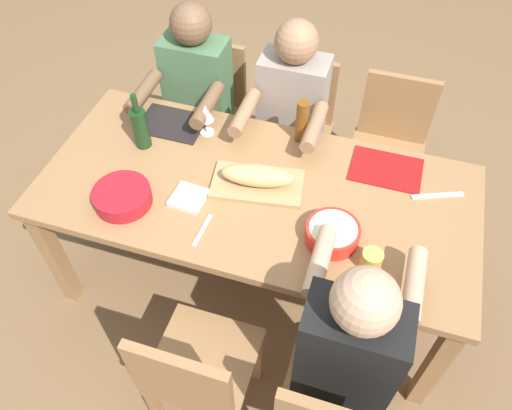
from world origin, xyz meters
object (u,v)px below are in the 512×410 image
serving_bowl_pasta (333,233)px  napkin_stack (188,198)px  chair_far_center (296,124)px  diner_far_center (290,114)px  diner_far_left (195,95)px  bread_loaf (257,175)px  cup_near_right (371,261)px  serving_bowl_fruit (122,196)px  wine_bottle (140,127)px  dining_table (256,201)px  cutting_board (257,184)px  wine_glass (205,114)px  chair_far_right (389,143)px  diner_near_right (349,347)px  beer_bottle (302,121)px  chair_near_center (196,375)px  chair_far_left (210,106)px

serving_bowl_pasta → napkin_stack: bearing=177.9°
chair_far_center → diner_far_center: size_ratio=0.71×
diner_far_left → bread_loaf: bearing=-47.0°
diner_far_center → cup_near_right: size_ratio=13.67×
diner_far_center → napkin_stack: bearing=-109.4°
bread_loaf → serving_bowl_fruit: bearing=-153.0°
wine_bottle → napkin_stack: 0.44m
dining_table → cutting_board: bearing=93.1°
cutting_board → wine_glass: size_ratio=2.41×
chair_far_center → cutting_board: size_ratio=2.12×
cutting_board → wine_glass: wine_glass is taller
serving_bowl_fruit → chair_far_right: bearing=44.1°
wine_bottle → diner_far_center: bearing=38.7°
bread_loaf → cup_near_right: size_ratio=3.65×
wine_glass → cup_near_right: (0.88, -0.54, -0.07)m
diner_near_right → wine_glass: bearing=135.0°
chair_far_center → serving_bowl_fruit: bearing=-117.1°
chair_far_right → beer_bottle: (-0.42, -0.40, 0.37)m
cutting_board → wine_bottle: bearing=171.2°
chair_far_center → wine_bottle: (-0.59, -0.66, 0.37)m
chair_near_center → cup_near_right: 0.81m
dining_table → cup_near_right: bearing=-25.4°
chair_near_center → napkin_stack: (-0.26, 0.62, 0.27)m
napkin_stack → diner_far_center: bearing=70.6°
chair_far_center → beer_bottle: bearing=-74.9°
diner_far_left → wine_bottle: diner_far_left is taller
chair_far_left → serving_bowl_fruit: size_ratio=3.44×
diner_far_center → cup_near_right: bearing=-57.3°
serving_bowl_fruit → diner_far_left: bearing=90.7°
chair_near_center → beer_bottle: beer_bottle is taller
wine_bottle → wine_glass: 0.31m
chair_far_left → chair_far_center: 0.53m
chair_far_right → napkin_stack: chair_far_right is taller
diner_far_left → cup_near_right: size_ratio=13.67×
cutting_board → napkin_stack: napkin_stack is taller
serving_bowl_fruit → wine_bottle: size_ratio=0.85×
serving_bowl_pasta → bread_loaf: bearing=153.1°
cup_near_right → diner_far_left: bearing=141.8°
diner_far_left → cup_near_right: (1.07, -0.84, 0.09)m
bread_loaf → beer_bottle: (0.11, 0.35, 0.04)m
cup_near_right → chair_far_center: bearing=117.8°
diner_far_left → wine_bottle: 0.50m
chair_far_right → wine_glass: size_ratio=5.12×
chair_near_center → chair_far_center: same height
diner_far_left → cutting_board: size_ratio=3.00×
serving_bowl_pasta → napkin_stack: size_ratio=1.56×
dining_table → wine_glass: bearing=140.3°
chair_far_right → cup_near_right: (0.01, -1.03, 0.30)m
diner_far_center → serving_bowl_fruit: bearing=-122.0°
chair_far_left → cup_near_right: chair_far_left is taller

